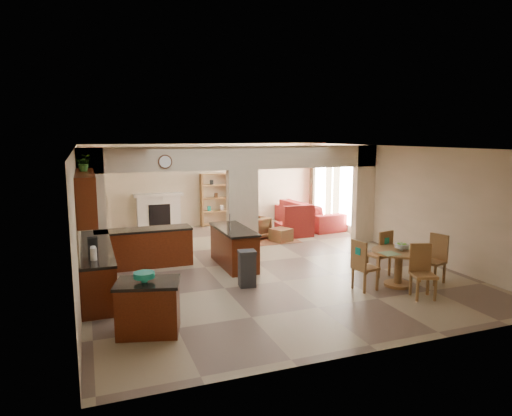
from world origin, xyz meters
name	(u,v)px	position (x,y,z in m)	size (l,w,h in m)	color
floor	(256,262)	(0.00, 0.00, 0.00)	(10.00, 10.00, 0.00)	gray
ceiling	(256,147)	(0.00, 0.00, 2.80)	(10.00, 10.00, 0.00)	white
wall_back	(205,185)	(0.00, 5.00, 1.40)	(8.00, 8.00, 0.00)	beige
wall_front	(382,257)	(0.00, -5.00, 1.40)	(8.00, 8.00, 0.00)	beige
wall_left	(78,216)	(-4.00, 0.00, 1.40)	(10.00, 10.00, 0.00)	beige
wall_right	(394,198)	(4.00, 0.00, 1.40)	(10.00, 10.00, 0.00)	beige
partition_left_pier	(92,208)	(-3.70, 1.00, 1.40)	(0.60, 0.25, 2.80)	beige
partition_center_pier	(242,212)	(0.00, 1.00, 1.10)	(0.80, 0.25, 2.20)	beige
partition_right_pier	(363,194)	(3.70, 1.00, 1.40)	(0.60, 0.25, 2.80)	beige
partition_header	(242,158)	(0.00, 1.00, 2.50)	(8.00, 0.25, 0.60)	beige
kitchen_counter	(118,259)	(-3.26, -0.25, 0.46)	(2.52, 3.29, 1.48)	#3D1307
upper_cabinets	(86,196)	(-3.82, -0.80, 1.92)	(0.35, 2.40, 0.90)	#3D1307
peninsula	(234,247)	(-0.60, -0.11, 0.46)	(0.70, 1.85, 0.91)	#3D1307
wall_clock	(165,162)	(-2.00, 0.85, 2.45)	(0.34, 0.34, 0.03)	#52301B
rug	(269,240)	(1.20, 2.10, 0.01)	(1.60, 1.30, 0.01)	brown
fireplace	(159,211)	(-1.60, 4.83, 0.61)	(1.60, 0.35, 1.20)	beige
shelving_unit	(216,199)	(0.35, 4.82, 0.90)	(1.00, 0.32, 1.80)	brown
window_a	(347,195)	(3.97, 2.30, 1.20)	(0.02, 0.90, 1.90)	white
window_b	(321,189)	(3.97, 4.00, 1.20)	(0.02, 0.90, 1.90)	white
glazed_door	(333,196)	(3.97, 3.15, 1.05)	(0.02, 0.70, 2.10)	white
drape_a_left	(356,197)	(3.93, 1.70, 1.20)	(0.10, 0.28, 2.30)	#3E1919
drape_a_right	(336,193)	(3.93, 2.90, 1.20)	(0.10, 0.28, 2.30)	#3E1919
drape_b_left	(329,191)	(3.93, 3.40, 1.20)	(0.10, 0.28, 2.30)	#3E1919
drape_b_right	(312,187)	(3.93, 4.60, 1.20)	(0.10, 0.28, 2.30)	#3E1919
ceiling_fan	(267,152)	(1.50, 3.00, 2.56)	(1.00, 1.00, 0.10)	white
kitchen_island	(148,307)	(-3.00, -3.22, 0.43)	(1.12, 0.92, 0.84)	#3D1307
teal_bowl	(144,277)	(-3.05, -3.23, 0.92)	(0.32, 0.32, 0.15)	#148972
trash_can	(247,270)	(-0.81, -1.65, 0.35)	(0.33, 0.28, 0.70)	#2A2B2D
dining_table	(399,262)	(2.12, -2.70, 0.50)	(1.10, 1.10, 0.75)	brown
fruit_bowl	(402,247)	(2.17, -2.70, 0.82)	(0.28, 0.28, 0.15)	#61B927
sofa	(309,214)	(3.30, 3.61, 0.42)	(1.12, 2.85, 0.83)	maroon
chaise	(294,229)	(2.15, 2.37, 0.20)	(0.99, 0.81, 0.40)	maroon
armchair	(255,228)	(0.89, 2.42, 0.33)	(0.71, 0.73, 0.66)	maroon
ottoman	(281,235)	(1.47, 1.82, 0.19)	(0.52, 0.52, 0.38)	maroon
plant	(84,163)	(-3.82, -0.54, 2.54)	(0.30, 0.26, 0.33)	#225215
chair_north	(382,251)	(2.20, -2.02, 0.55)	(0.50, 0.50, 1.02)	brown
chair_east	(435,256)	(3.00, -2.77, 0.55)	(0.52, 0.52, 1.02)	brown
chair_south	(422,269)	(2.12, -3.39, 0.55)	(0.53, 0.53, 1.02)	brown
chair_west	(362,263)	(1.26, -2.68, 0.55)	(0.49, 0.49, 1.02)	brown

